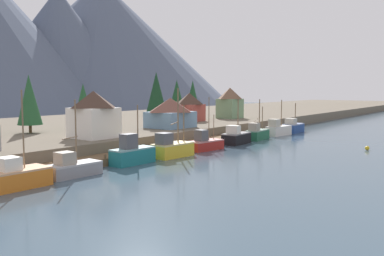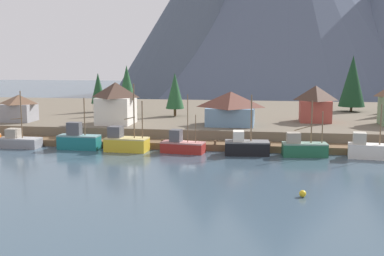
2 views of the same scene
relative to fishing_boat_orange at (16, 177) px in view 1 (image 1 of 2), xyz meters
name	(u,v)px [view 1 (image 1 of 2)]	position (x,y,z in m)	size (l,w,h in m)	color
ground_plane	(117,142)	(33.26, 21.75, -1.69)	(400.00, 400.00, 1.00)	#384C5B
dock	(190,145)	(33.26, 3.74, -0.68)	(80.00, 4.00, 1.60)	brown
shoreline_bank	(78,129)	(33.26, 33.75, 0.06)	(400.00, 56.00, 2.50)	#665B4C
mountain_east_peak	(59,50)	(94.14, 126.84, 26.26)	(80.06, 80.06, 54.88)	#4C566B
mountain_far_ridge	(102,44)	(126.03, 135.04, 31.93)	(139.52, 139.52, 66.23)	#4C566B
fishing_boat_orange	(16,177)	(0.00, 0.00, 0.00)	(6.30, 3.20, 9.93)	#CC6B1E
fishing_boat_grey	(72,168)	(6.95, 0.20, -0.16)	(6.35, 2.86, 8.78)	gray
fishing_boat_teal	(132,154)	(16.54, 0.37, 0.22)	(6.30, 2.53, 7.85)	#196B70
fishing_boat_yellow	(172,148)	(24.08, -0.08, 0.13)	(6.43, 3.39, 10.03)	gold
fishing_boat_red	(205,143)	(32.59, 0.01, -0.09)	(6.52, 3.26, 8.59)	maroon
fishing_boat_black	(236,137)	(41.94, -0.11, 0.04)	(6.47, 3.40, 8.63)	black
fishing_boat_green	(257,133)	(49.96, 0.06, 0.03)	(6.39, 3.09, 7.86)	#1E5B3D
fishing_boat_white	(278,130)	(58.97, -0.01, 0.08)	(6.52, 3.31, 7.54)	silver
fishing_boat_blue	(293,127)	(66.43, -0.07, 0.05)	(6.41, 3.32, 6.59)	navy
house_red	(189,107)	(53.18, 19.34, 4.61)	(5.61, 5.65, 6.44)	#9E4238
house_green	(230,103)	(66.49, 16.89, 5.21)	(5.87, 5.04, 7.62)	#6B8E66
house_white	(94,114)	(19.10, 11.18, 4.97)	(6.09, 6.41, 7.15)	silver
house_blue	(170,112)	(38.67, 12.62, 4.22)	(8.30, 7.22, 5.68)	#6689A8
conifer_near_left	(177,94)	(73.55, 39.97, 7.15)	(4.22, 4.22, 9.94)	#4C3823
conifer_near_right	(156,92)	(62.30, 37.86, 7.77)	(5.47, 5.47, 11.83)	#4C3823
conifer_mid_left	(193,95)	(69.17, 30.66, 6.97)	(3.67, 3.67, 9.61)	#4C3823
conifer_mid_right	(83,102)	(26.98, 23.79, 6.27)	(3.57, 3.57, 8.44)	#4C3823
conifer_back_left	(29,100)	(16.95, 25.19, 6.92)	(4.09, 4.09, 9.85)	#4C3823
channel_buoy	(367,148)	(48.57, -20.92, -0.84)	(0.70, 0.70, 0.70)	gold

